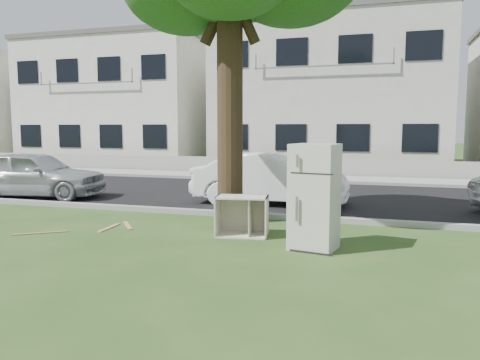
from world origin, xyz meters
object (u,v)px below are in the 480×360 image
(fridge, at_px, (314,197))
(car_center, at_px, (270,179))
(cabinet, at_px, (242,216))
(car_left, at_px, (34,174))

(fridge, relative_size, car_center, 0.43)
(car_center, bearing_deg, cabinet, -175.37)
(car_center, distance_m, car_left, 6.89)
(car_center, xyz_separation_m, car_left, (-6.84, -0.89, 0.01))
(cabinet, bearing_deg, fridge, -30.61)
(fridge, relative_size, cabinet, 1.83)
(fridge, distance_m, car_left, 9.30)
(cabinet, xyz_separation_m, car_center, (-0.37, 3.77, 0.30))
(cabinet, xyz_separation_m, car_left, (-7.20, 2.88, 0.31))
(car_left, bearing_deg, fridge, -121.98)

